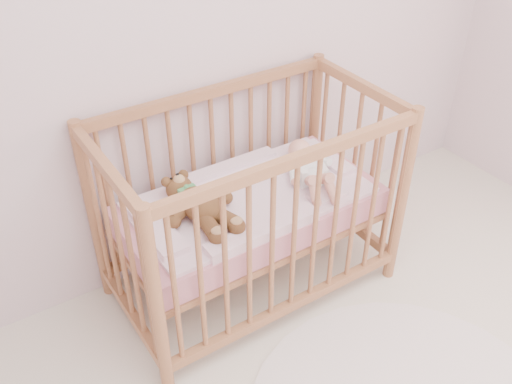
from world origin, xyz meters
TOP-DOWN VIEW (x-y plane):
  - wall_back at (0.00, 2.00)m, footprint 4.00×0.02m
  - crib at (0.09, 1.60)m, footprint 1.36×0.76m
  - mattress at (0.09, 1.60)m, footprint 1.22×0.62m
  - blanket at (0.09, 1.60)m, footprint 1.10×0.58m
  - baby at (0.42, 1.58)m, footprint 0.40×0.57m
  - teddy_bear at (-0.18, 1.58)m, footprint 0.40×0.53m

SIDE VIEW (x-z plane):
  - mattress at x=0.09m, z-range 0.42..0.55m
  - crib at x=0.09m, z-range 0.00..1.00m
  - blanket at x=0.09m, z-range 0.53..0.59m
  - baby at x=0.42m, z-range 0.57..0.70m
  - teddy_bear at x=-0.18m, z-range 0.58..0.71m
  - wall_back at x=0.00m, z-range 0.00..2.70m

